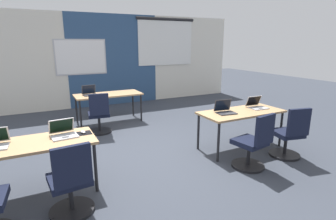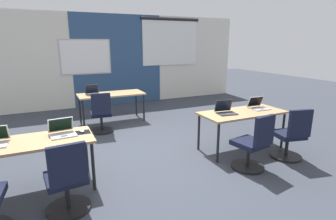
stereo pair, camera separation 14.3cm
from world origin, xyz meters
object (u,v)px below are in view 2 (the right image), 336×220
laptop_near_left_inner (62,132)px  mouse_far_left (105,93)px  desk_far_center (111,96)px  chair_near_right_end (291,138)px  laptop_far_left (93,93)px  laptop_near_right_inner (226,111)px  chair_near_right_inner (253,147)px  desk_near_left (29,146)px  desk_near_right (242,115)px  chair_far_left (101,116)px  laptop_near_right_end (259,106)px  mouse_near_left_inner (82,131)px  chair_near_left_inner (67,184)px

laptop_near_left_inner → mouse_far_left: laptop_near_left_inner is taller
desk_far_center → mouse_far_left: mouse_far_left is taller
laptop_near_left_inner → chair_near_right_end: bearing=-19.0°
laptop_far_left → laptop_near_right_inner: bearing=-61.3°
laptop_near_right_inner → chair_near_right_inner: size_ratio=0.40×
laptop_far_left → desk_near_left: bearing=-119.1°
laptop_near_left_inner → desk_near_right: bearing=-7.6°
chair_far_left → chair_near_right_inner: 3.30m
laptop_near_left_inner → laptop_near_right_end: laptop_near_left_inner is taller
desk_near_left → chair_near_right_inner: chair_near_right_inner is taller
desk_near_right → desk_far_center: (-1.75, 2.80, 0.00)m
desk_far_center → chair_near_right_inner: 3.80m
laptop_far_left → mouse_near_left_inner: bearing=-107.3°
desk_near_left → laptop_near_right_inner: size_ratio=4.40×
laptop_near_right_inner → desk_near_left: bearing=-171.8°
laptop_far_left → laptop_near_right_inner: 3.35m
chair_near_right_end → laptop_near_right_inner: bearing=-30.8°
laptop_far_left → laptop_near_right_inner: laptop_far_left is taller
desk_near_left → mouse_far_left: (1.58, 2.79, 0.08)m
desk_near_left → laptop_near_left_inner: bearing=9.5°
laptop_near_right_end → chair_near_right_inner: bearing=-132.7°
mouse_near_left_inner → laptop_near_right_inner: 2.47m
mouse_near_left_inner → chair_near_right_inner: chair_near_right_inner is taller
chair_far_left → chair_near_right_end: bearing=140.9°
laptop_near_right_inner → laptop_near_right_end: (0.79, 0.02, -0.00)m
desk_near_left → laptop_near_left_inner: (0.42, 0.07, 0.11)m
chair_far_left → mouse_near_left_inner: bearing=79.2°
desk_near_right → laptop_near_left_inner: (-3.08, 0.07, 0.11)m
desk_near_left → chair_far_left: bearing=56.9°
laptop_near_left_inner → chair_near_left_inner: (-0.04, -0.76, -0.39)m
desk_near_left → chair_near_right_end: (3.94, -0.72, -0.28)m
desk_far_center → chair_near_left_inner: bearing=-111.4°
mouse_near_left_inner → mouse_far_left: bearing=71.5°
laptop_far_left → laptop_near_right_end: bearing=-51.2°
laptop_near_left_inner → chair_near_right_inner: bearing=-23.4°
laptop_near_left_inner → laptop_near_right_inner: (2.72, -0.03, 0.00)m
chair_far_left → mouse_far_left: bearing=-101.3°
desk_near_right → mouse_far_left: bearing=124.5°
chair_near_right_end → desk_far_center: bearing=-45.3°
laptop_near_left_inner → laptop_near_right_end: 3.51m
chair_near_right_inner → laptop_far_left: bearing=-72.7°
desk_far_center → laptop_near_right_end: bearing=-51.6°
desk_near_left → desk_far_center: same height
desk_far_center → laptop_near_right_inner: 3.10m
laptop_near_left_inner → chair_near_right_end: size_ratio=0.39×
chair_near_right_end → mouse_near_left_inner: bearing=-0.7°
laptop_far_left → desk_far_center: bearing=-10.5°
laptop_far_left → chair_far_left: laptop_far_left is taller
laptop_near_left_inner → chair_near_right_end: laptop_near_left_inner is taller
desk_near_left → desk_near_right: 3.50m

